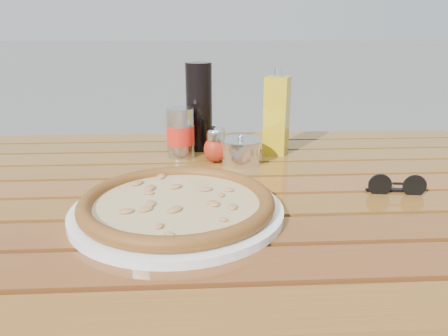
{
  "coord_description": "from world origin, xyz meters",
  "views": [
    {
      "loc": [
        -0.05,
        -0.82,
        1.06
      ],
      "look_at": [
        0.0,
        0.02,
        0.78
      ],
      "focal_mm": 35.0,
      "sensor_mm": 36.0,
      "label": 1
    }
  ],
  "objects": [
    {
      "name": "sunglasses",
      "position": [
        0.32,
        -0.07,
        0.77
      ],
      "size": [
        0.11,
        0.03,
        0.04
      ],
      "rotation": [
        0.0,
        0.0,
        -0.14
      ],
      "color": "black",
      "rests_on": "table"
    },
    {
      "name": "pizza",
      "position": [
        -0.09,
        -0.14,
        0.77
      ],
      "size": [
        0.43,
        0.43,
        0.03
      ],
      "rotation": [
        0.0,
        0.0,
        -0.39
      ],
      "color": "beige",
      "rests_on": "plate"
    },
    {
      "name": "oregano_shaker",
      "position": [
        -0.01,
        0.18,
        0.79
      ],
      "size": [
        0.06,
        0.06,
        0.08
      ],
      "rotation": [
        0.0,
        0.0,
        0.06
      ],
      "color": "#363B17",
      "rests_on": "table"
    },
    {
      "name": "olive_oil_cruet",
      "position": [
        0.14,
        0.23,
        0.85
      ],
      "size": [
        0.07,
        0.07,
        0.21
      ],
      "rotation": [
        0.0,
        0.0,
        -0.4
      ],
      "color": "gold",
      "rests_on": "table"
    },
    {
      "name": "plate",
      "position": [
        -0.09,
        -0.14,
        0.76
      ],
      "size": [
        0.45,
        0.45,
        0.01
      ],
      "primitive_type": "cylinder",
      "rotation": [
        0.0,
        0.0,
        -0.29
      ],
      "color": "white",
      "rests_on": "table"
    },
    {
      "name": "pepper_shaker",
      "position": [
        -0.01,
        0.16,
        0.79
      ],
      "size": [
        0.07,
        0.07,
        0.08
      ],
      "rotation": [
        0.0,
        0.0,
        -0.37
      ],
      "color": "#B52E14",
      "rests_on": "table"
    },
    {
      "name": "soda_can",
      "position": [
        -0.09,
        0.21,
        0.81
      ],
      "size": [
        0.07,
        0.07,
        0.12
      ],
      "rotation": [
        0.0,
        0.0,
        0.01
      ],
      "color": "silver",
      "rests_on": "table"
    },
    {
      "name": "table",
      "position": [
        0.0,
        -0.0,
        0.67
      ],
      "size": [
        1.4,
        0.9,
        0.75
      ],
      "color": "#36210C",
      "rests_on": "ground"
    },
    {
      "name": "dark_bottle",
      "position": [
        -0.05,
        0.27,
        0.86
      ],
      "size": [
        0.07,
        0.07,
        0.22
      ],
      "primitive_type": "cylinder",
      "rotation": [
        0.0,
        0.0,
        -0.01
      ],
      "color": "black",
      "rests_on": "table"
    },
    {
      "name": "parmesan_tin",
      "position": [
        0.04,
        0.14,
        0.78
      ],
      "size": [
        0.13,
        0.13,
        0.07
      ],
      "rotation": [
        0.0,
        0.0,
        0.42
      ],
      "color": "white",
      "rests_on": "table"
    }
  ]
}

